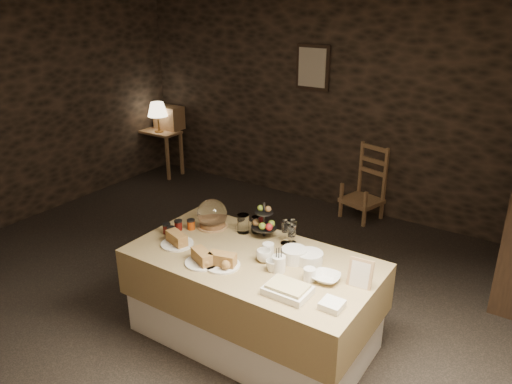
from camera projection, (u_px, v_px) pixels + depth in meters
The scene contains 27 objects.
ground_plane at pixel (200, 283), 4.82m from camera, with size 5.50×5.00×0.01m, color black.
room_shell at pixel (192, 126), 4.24m from camera, with size 5.52×5.02×2.60m.
buffet_table at pixel (252, 293), 3.91m from camera, with size 1.90×1.01×0.75m.
console_table at pixel (160, 139), 7.52m from camera, with size 0.63×0.36×0.68m.
table_lamp at pixel (157, 110), 7.28m from camera, with size 0.29×0.29×0.44m.
wine_rack at pixel (169, 118), 7.52m from camera, with size 0.42×0.26×0.34m, color olive.
chair at pixel (365, 186), 6.12m from camera, with size 0.52×0.51×0.71m.
framed_picture at pixel (313, 67), 6.14m from camera, with size 0.45×0.04×0.55m.
plate_stack_a at pixel (294, 255), 3.72m from camera, with size 0.19×0.19×0.10m, color white.
plate_stack_b at pixel (310, 258), 3.69m from camera, with size 0.20×0.20×0.09m, color white.
cutlery_holder at pixel (279, 264), 3.58m from camera, with size 0.10×0.10×0.12m, color white.
cup_a at pixel (264, 256), 3.71m from camera, with size 0.12×0.12×0.09m, color white.
cup_b at pixel (272, 266), 3.59m from camera, with size 0.09×0.09×0.09m, color white.
mug_c at pixel (268, 249), 3.80m from camera, with size 0.09×0.09×0.10m, color white.
mug_d at pixel (309, 274), 3.47m from camera, with size 0.08×0.08×0.09m, color white.
bowl at pixel (326, 278), 3.47m from camera, with size 0.19×0.19×0.05m, color white.
cake_dome at pixel (212, 216), 4.23m from camera, with size 0.26×0.26×0.26m.
fruit_stand at pixel (264, 223), 4.06m from camera, with size 0.21×0.21×0.30m.
bread_platter_left at pixel (177, 240), 3.95m from camera, with size 0.26×0.26×0.11m.
bread_platter_center at pixel (202, 259), 3.68m from camera, with size 0.26×0.26×0.11m.
bread_platter_right at pixel (223, 261), 3.65m from camera, with size 0.26×0.26×0.11m.
jam_jars at pixel (177, 228), 4.16m from camera, with size 0.18×0.26×0.07m.
tart_dish at pixel (288, 290), 3.32m from camera, with size 0.30×0.22×0.07m.
square_dish at pixel (332, 305), 3.17m from camera, with size 0.14×0.14×0.04m, color white.
menu_frame at pixel (360, 274), 3.39m from camera, with size 0.17×0.02×0.22m, color olive.
storage_jar_a at pixel (243, 224), 4.14m from camera, with size 0.10×0.10×0.16m, color white.
storage_jar_b at pixel (257, 224), 4.15m from camera, with size 0.09×0.09×0.14m, color white.
Camera 1 is at (2.74, -3.14, 2.64)m, focal length 35.00 mm.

